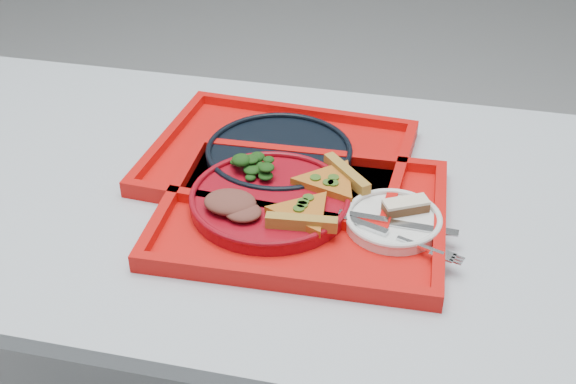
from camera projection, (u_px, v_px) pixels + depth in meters
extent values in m
cube|color=silver|center=(241.00, 195.00, 1.24)|extent=(1.60, 0.80, 0.03)
cylinder|color=gray|center=(10.00, 210.00, 1.85)|extent=(0.05, 0.05, 0.72)
cube|color=red|center=(302.00, 217.00, 1.16)|extent=(0.46, 0.36, 0.01)
cube|color=red|center=(279.00, 161.00, 1.30)|extent=(0.47, 0.38, 0.01)
cylinder|color=maroon|center=(270.00, 201.00, 1.17)|extent=(0.26, 0.26, 0.02)
cylinder|color=white|center=(393.00, 222.00, 1.13)|extent=(0.15, 0.15, 0.01)
cylinder|color=black|center=(279.00, 154.00, 1.29)|extent=(0.26, 0.26, 0.02)
ellipsoid|color=black|center=(251.00, 162.00, 1.21)|extent=(0.08, 0.07, 0.04)
ellipsoid|color=brown|center=(230.00, 202.00, 1.13)|extent=(0.08, 0.07, 0.03)
cube|color=#492C18|center=(406.00, 207.00, 1.13)|extent=(0.08, 0.06, 0.02)
cube|color=beige|center=(406.00, 202.00, 1.13)|extent=(0.08, 0.06, 0.00)
cube|color=silver|center=(398.00, 223.00, 1.11)|extent=(0.19, 0.02, 0.01)
cube|color=silver|center=(396.00, 237.00, 1.08)|extent=(0.18, 0.08, 0.01)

